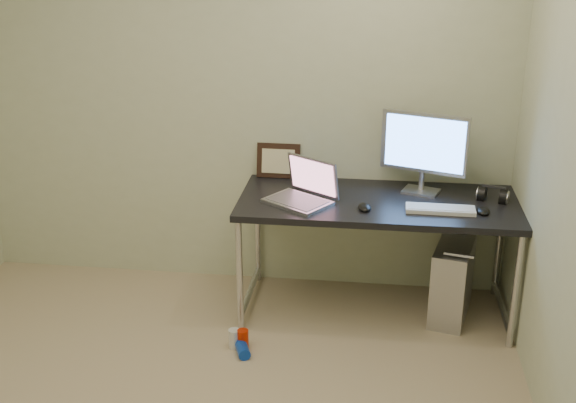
{
  "coord_description": "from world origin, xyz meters",
  "views": [
    {
      "loc": [
        0.89,
        -2.67,
        2.3
      ],
      "look_at": [
        0.42,
        1.04,
        0.85
      ],
      "focal_mm": 45.0,
      "sensor_mm": 36.0,
      "label": 1
    }
  ],
  "objects": [
    {
      "name": "keyboard",
      "position": [
        1.27,
        1.25,
        0.76
      ],
      "size": [
        0.4,
        0.14,
        0.02
      ],
      "primitive_type": "cube",
      "rotation": [
        0.0,
        0.0,
        -0.02
      ],
      "color": "silver",
      "rests_on": "desk"
    },
    {
      "name": "can_white",
      "position": [
        0.13,
        0.85,
        0.06
      ],
      "size": [
        0.09,
        0.09,
        0.12
      ],
      "primitive_type": "cylinder",
      "rotation": [
        0.0,
        0.0,
        -0.42
      ],
      "color": "silver",
      "rests_on": "ground"
    },
    {
      "name": "webcam",
      "position": [
        0.53,
        1.62,
        0.83
      ],
      "size": [
        0.04,
        0.03,
        0.11
      ],
      "rotation": [
        0.0,
        0.0,
        0.02
      ],
      "color": "silver",
      "rests_on": "desk"
    },
    {
      "name": "mouse_left",
      "position": [
        0.84,
        1.22,
        0.77
      ],
      "size": [
        0.09,
        0.13,
        0.04
      ],
      "primitive_type": "ellipsoid",
      "rotation": [
        0.0,
        0.0,
        0.15
      ],
      "color": "black",
      "rests_on": "desk"
    },
    {
      "name": "picture_frame",
      "position": [
        0.27,
        1.73,
        0.86
      ],
      "size": [
        0.28,
        0.09,
        0.23
      ],
      "primitive_type": "cube",
      "rotation": [
        -0.21,
        0.0,
        -0.02
      ],
      "color": "black",
      "rests_on": "desk"
    },
    {
      "name": "wall_back",
      "position": [
        0.0,
        1.75,
        1.25
      ],
      "size": [
        3.5,
        0.02,
        2.5
      ],
      "primitive_type": "cube",
      "color": "beige",
      "rests_on": "ground"
    },
    {
      "name": "headphones",
      "position": [
        1.59,
        1.47,
        0.78
      ],
      "size": [
        0.2,
        0.11,
        0.12
      ],
      "rotation": [
        0.0,
        0.0,
        -0.32
      ],
      "color": "black",
      "rests_on": "desk"
    },
    {
      "name": "monitor",
      "position": [
        1.18,
        1.56,
        1.04
      ],
      "size": [
        0.51,
        0.22,
        0.5
      ],
      "rotation": [
        0.0,
        0.0,
        -0.33
      ],
      "color": "#B7B7BF",
      "rests_on": "desk"
    },
    {
      "name": "can_blue",
      "position": [
        0.19,
        0.78,
        0.03
      ],
      "size": [
        0.11,
        0.14,
        0.07
      ],
      "primitive_type": "cylinder",
      "rotation": [
        1.57,
        0.0,
        0.37
      ],
      "color": "#0F3DBA",
      "rests_on": "ground"
    },
    {
      "name": "tower_computer",
      "position": [
        1.4,
        1.39,
        0.24
      ],
      "size": [
        0.31,
        0.5,
        0.52
      ],
      "rotation": [
        0.0,
        0.0,
        -0.24
      ],
      "color": "silver",
      "rests_on": "ground"
    },
    {
      "name": "laptop",
      "position": [
        0.48,
        1.31,
        0.81
      ],
      "size": [
        0.47,
        0.45,
        0.25
      ],
      "rotation": [
        0.0,
        0.0,
        -0.59
      ],
      "color": "#B7B7BF",
      "rests_on": "desk"
    },
    {
      "name": "can_red",
      "position": [
        0.18,
        0.85,
        0.06
      ],
      "size": [
        0.09,
        0.09,
        0.12
      ],
      "primitive_type": "cylinder",
      "rotation": [
        0.0,
        0.0,
        0.43
      ],
      "color": "red",
      "rests_on": "ground"
    },
    {
      "name": "desk",
      "position": [
        0.92,
        1.39,
        0.67
      ],
      "size": [
        1.66,
        0.73,
        0.75
      ],
      "color": "black",
      "rests_on": "ground"
    },
    {
      "name": "cable_a",
      "position": [
        1.35,
        1.7,
        0.4
      ],
      "size": [
        0.01,
        0.16,
        0.69
      ],
      "primitive_type": "cylinder",
      "rotation": [
        0.21,
        0.0,
        0.0
      ],
      "color": "black",
      "rests_on": "ground"
    },
    {
      "name": "cable_b",
      "position": [
        1.44,
        1.68,
        0.38
      ],
      "size": [
        0.02,
        0.11,
        0.71
      ],
      "primitive_type": "cylinder",
      "rotation": [
        0.14,
        0.0,
        0.09
      ],
      "color": "black",
      "rests_on": "ground"
    },
    {
      "name": "mouse_right",
      "position": [
        1.52,
        1.26,
        0.77
      ],
      "size": [
        0.08,
        0.12,
        0.04
      ],
      "primitive_type": "ellipsoid",
      "rotation": [
        0.0,
        0.0,
        -0.06
      ],
      "color": "black",
      "rests_on": "desk"
    }
  ]
}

